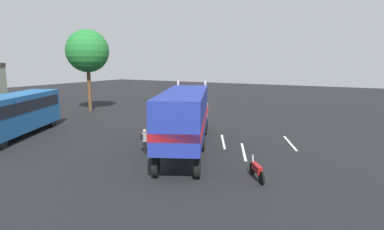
% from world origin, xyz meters
% --- Properties ---
extents(ground_plane, '(120.00, 120.00, 0.00)m').
position_xyz_m(ground_plane, '(0.00, 0.00, 0.00)').
color(ground_plane, black).
extents(lane_stripe_near, '(4.00, 2.12, 0.01)m').
position_xyz_m(lane_stripe_near, '(-1.19, -3.50, 0.01)').
color(lane_stripe_near, silver).
rests_on(lane_stripe_near, ground_plane).
extents(lane_stripe_mid, '(4.09, 1.92, 0.01)m').
position_xyz_m(lane_stripe_mid, '(-3.08, -5.83, 0.01)').
color(lane_stripe_mid, silver).
rests_on(lane_stripe_mid, ground_plane).
extents(lane_stripe_far, '(4.07, 1.96, 0.01)m').
position_xyz_m(lane_stripe_far, '(0.78, -8.06, 0.01)').
color(lane_stripe_far, silver).
rests_on(lane_stripe_far, ground_plane).
extents(semi_truck, '(13.90, 8.22, 4.50)m').
position_xyz_m(semi_truck, '(-4.63, -2.24, 2.52)').
color(semi_truck, silver).
rests_on(semi_truck, ground_plane).
extents(person_bystander, '(0.46, 0.46, 1.63)m').
position_xyz_m(person_bystander, '(-6.69, -0.25, 0.89)').
color(person_bystander, black).
rests_on(person_bystander, ground_plane).
extents(parked_bus, '(10.94, 7.33, 3.40)m').
position_xyz_m(parked_bus, '(-7.95, 11.65, 2.07)').
color(parked_bus, '#1E5999').
rests_on(parked_bus, ground_plane).
extents(motorcycle, '(1.75, 1.35, 1.12)m').
position_xyz_m(motorcycle, '(-7.74, -8.24, 0.48)').
color(motorcycle, black).
rests_on(motorcycle, ground_plane).
extents(tree_left, '(5.07, 5.07, 9.75)m').
position_xyz_m(tree_left, '(5.11, 17.00, 7.18)').
color(tree_left, brown).
rests_on(tree_left, ground_plane).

